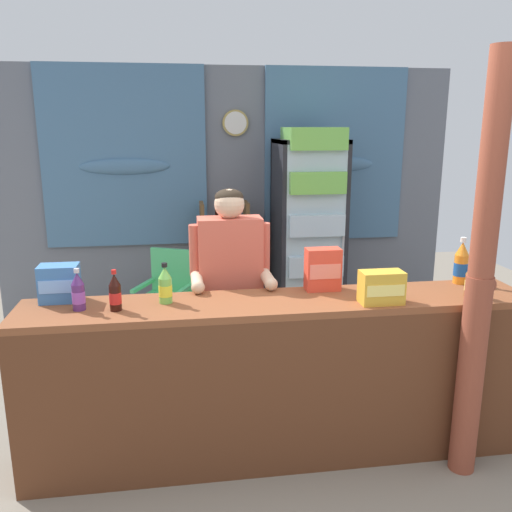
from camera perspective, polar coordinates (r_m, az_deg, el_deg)
The scene contains 16 objects.
ground_plane at distance 4.15m, azimuth -0.19°, elevation -13.96°, with size 7.97×7.97×0.00m, color gray.
back_wall_curtained at distance 5.58m, azimuth -3.00°, elevation 7.35°, with size 4.66×0.22×2.51m.
stall_counter at distance 3.09m, azimuth 2.90°, elevation -12.18°, with size 2.91×0.47×0.97m.
timber_post at distance 3.08m, azimuth 22.80°, elevation -2.89°, with size 0.17×0.14×2.31m.
drink_fridge at distance 5.22m, azimuth 5.69°, elevation 3.92°, with size 0.64×0.69×1.92m.
bottle_shelf_rack at distance 5.38m, azimuth -3.36°, elevation -0.30°, with size 0.48×0.28×1.20m.
plastic_lawn_chair at distance 4.81m, azimuth -9.42°, elevation -3.83°, with size 0.59×0.59×0.86m.
shopkeeper at distance 3.43m, azimuth -2.76°, elevation -2.45°, with size 0.52×0.42×1.55m.
soda_bottle_orange_soda at distance 3.55m, azimuth 21.08°, elevation -0.80°, with size 0.09×0.09×0.29m.
soda_bottle_iced_tea at distance 3.31m, azimuth 22.04°, elevation -2.53°, with size 0.07×0.07×0.22m.
soda_bottle_lime_soda at distance 3.00m, azimuth -9.68°, elevation -3.18°, with size 0.08×0.08×0.23m.
soda_bottle_cola at distance 2.94m, azimuth -14.83°, elevation -3.87°, with size 0.06×0.06×0.22m.
soda_bottle_grape_soda at distance 3.00m, azimuth -18.47°, elevation -3.72°, with size 0.07×0.07×0.23m.
snack_box_choco_powder at distance 3.04m, azimuth 13.26°, elevation -3.28°, with size 0.24×0.13×0.18m.
snack_box_biscuit at distance 3.18m, azimuth -20.27°, elevation -2.75°, with size 0.21×0.14×0.21m.
snack_box_crackers at distance 3.21m, azimuth 7.16°, elevation -1.42°, with size 0.21×0.11×0.25m.
Camera 1 is at (-0.53, -2.41, 1.94)m, focal length 37.42 mm.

